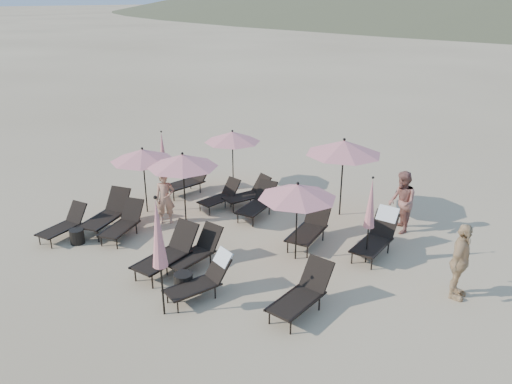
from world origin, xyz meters
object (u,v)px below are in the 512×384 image
Objects in this scene: umbrella_open_3 at (232,137)px; beachgoer_b at (402,202)px; lounger_11 at (377,235)px; umbrella_open_0 at (143,155)px; lounger_1 at (123,222)px; lounger_6 at (189,180)px; lounger_2 at (168,252)px; umbrella_closed_0 at (158,234)px; lounger_4 at (204,278)px; lounger_9 at (258,202)px; lounger_12 at (64,224)px; lounger_0 at (107,213)px; beachgoer_c at (460,262)px; umbrella_open_2 at (298,191)px; lounger_8 at (249,193)px; lounger_10 at (310,227)px; lounger_7 at (221,196)px; side_table_0 at (77,236)px; umbrella_closed_2 at (163,152)px; umbrella_closed_1 at (371,204)px; umbrella_open_1 at (183,161)px; side_table_1 at (184,282)px; umbrella_open_4 at (344,147)px; beachgoer_a at (165,198)px; lounger_3 at (196,251)px; lounger_5 at (303,293)px.

beachgoer_b is at bearing 1.92° from umbrella_open_3.
umbrella_open_0 reaches higher than lounger_11.
lounger_1 is 3.71m from lounger_6.
umbrella_closed_0 is (1.31, -1.38, 1.43)m from lounger_2.
umbrella_open_3 is (-4.03, 5.81, 1.40)m from lounger_4.
lounger_9 is 1.12× the size of lounger_12.
lounger_0 is at bearing -88.37° from umbrella_open_0.
lounger_6 is 1.03× the size of beachgoer_c.
umbrella_open_0 is at bearing -176.68° from umbrella_open_2.
lounger_9 is 3.05m from umbrella_open_3.
lounger_6 is at bearing -152.25° from lounger_8.
lounger_7 is at bearing 165.02° from lounger_10.
side_table_0 is (-5.32, -2.98, -1.70)m from umbrella_open_2.
lounger_0 is 2.96m from umbrella_closed_2.
lounger_10 is at bearing 177.19° from umbrella_closed_1.
umbrella_open_2 reaches higher than lounger_11.
umbrella_open_1 is at bearing 30.64° from lounger_0.
lounger_12 is at bearing -174.85° from lounger_2.
lounger_1 is 4.14× the size of side_table_0.
lounger_2 is 3.77m from lounger_12.
lounger_0 is 0.82× the size of umbrella_closed_1.
lounger_9 is 5.82m from umbrella_closed_0.
umbrella_closed_2 is (-1.98, 1.00, -0.33)m from umbrella_open_1.
lounger_9 reaches higher than lounger_7.
lounger_12 is (-1.30, -1.06, -0.03)m from lounger_1.
lounger_0 is 1.24× the size of lounger_12.
umbrella_open_1 is at bearing 156.56° from lounger_4.
lounger_8 is at bearing 112.10° from side_table_1.
umbrella_open_0 reaches higher than lounger_12.
umbrella_open_4 is at bearing 131.42° from umbrella_closed_1.
umbrella_closed_2 is 2.20m from beachgoer_a.
lounger_12 is 8.53m from umbrella_closed_1.
lounger_11 is at bearing 33.83° from side_table_0.
umbrella_closed_2 reaches higher than lounger_3.
beachgoer_a reaches higher than lounger_9.
lounger_1 is 5.22m from umbrella_open_2.
lounger_11 is at bearing 8.35° from lounger_6.
lounger_5 is 0.97× the size of lounger_11.
lounger_11 is 8.25m from side_table_0.
umbrella_open_0 is at bearing 71.38° from lounger_12.
beachgoer_c is at bearing 6.69° from umbrella_open_1.
lounger_6 is 5.43m from lounger_10.
umbrella_open_3 reaches higher than lounger_4.
lounger_10 is at bearing 1.96° from umbrella_closed_2.
umbrella_open_0 is 1.00× the size of umbrella_open_2.
umbrella_closed_2 is 5.28× the size of side_table_1.
side_table_0 is at bearing -130.31° from lounger_9.
umbrella_closed_2 is (-5.67, -0.19, 1.16)m from lounger_10.
umbrella_closed_1 reaches higher than umbrella_open_2.
lounger_8 is at bearing 99.93° from lounger_2.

